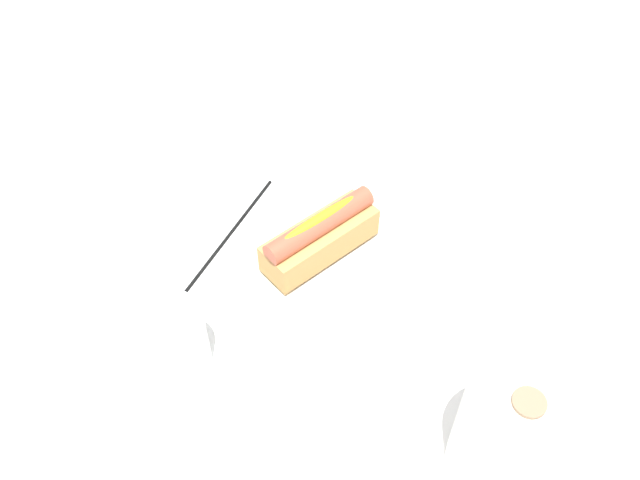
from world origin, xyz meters
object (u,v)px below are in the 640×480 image
serving_bowl (320,260)px  paper_towel_roll (513,436)px  hotdog_front (320,236)px  chopstick_near (231,232)px  water_glass (177,342)px

serving_bowl → paper_towel_roll: (0.10, 0.30, 0.04)m
serving_bowl → paper_towel_roll: bearing=71.8°
hotdog_front → serving_bowl: bearing=180.0°
serving_bowl → hotdog_front: (0.00, 0.00, 0.05)m
paper_towel_roll → chopstick_near: paper_towel_roll is taller
water_glass → chopstick_near: 0.20m
serving_bowl → chopstick_near: size_ratio=1.02×
chopstick_near → serving_bowl: bearing=88.2°
serving_bowl → hotdog_front: hotdog_front is taller
hotdog_front → water_glass: (0.20, -0.05, -0.02)m
serving_bowl → hotdog_front: bearing=0.0°
hotdog_front → paper_towel_roll: 0.31m
paper_towel_roll → chopstick_near: (-0.08, -0.43, -0.06)m
hotdog_front → chopstick_near: hotdog_front is taller
serving_bowl → water_glass: 0.21m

